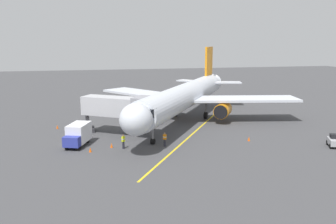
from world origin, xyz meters
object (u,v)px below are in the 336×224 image
(safety_cone_nose_left, at_px, (112,145))
(safety_cone_wing_starboard, at_px, (90,150))
(jet_bridge, at_px, (122,108))
(tug_near_nose, at_px, (335,141))
(airplane, at_px, (186,96))
(box_truck_portside, at_px, (78,135))
(ground_crew_wing_walker, at_px, (165,139))
(safety_cone_nose_right, at_px, (249,139))
(ground_crew_marshaller, at_px, (123,141))
(safety_cone_wing_port, at_px, (57,127))

(safety_cone_nose_left, bearing_deg, safety_cone_wing_starboard, 25.94)
(jet_bridge, height_order, tug_near_nose, jet_bridge)
(airplane, distance_m, safety_cone_wing_starboard, 20.30)
(box_truck_portside, relative_size, safety_cone_nose_left, 9.08)
(ground_crew_wing_walker, height_order, safety_cone_nose_right, ground_crew_wing_walker)
(ground_crew_marshaller, bearing_deg, ground_crew_wing_walker, 177.66)
(jet_bridge, relative_size, safety_cone_nose_right, 19.23)
(ground_crew_marshaller, xyz_separation_m, safety_cone_wing_port, (8.32, -11.92, -0.61))
(safety_cone_nose_right, bearing_deg, ground_crew_marshaller, -1.28)
(jet_bridge, relative_size, ground_crew_wing_walker, 6.19)
(box_truck_portside, relative_size, safety_cone_wing_starboard, 9.08)
(tug_near_nose, distance_m, safety_cone_nose_left, 26.77)
(ground_crew_marshaller, xyz_separation_m, safety_cone_wing_starboard, (3.83, 0.43, -0.61))
(ground_crew_wing_walker, height_order, box_truck_portside, box_truck_portside)
(ground_crew_wing_walker, height_order, safety_cone_wing_starboard, ground_crew_wing_walker)
(jet_bridge, bearing_deg, safety_cone_wing_starboard, 55.83)
(ground_crew_marshaller, distance_m, safety_cone_nose_right, 15.91)
(ground_crew_wing_walker, bearing_deg, safety_cone_nose_right, 179.20)
(ground_crew_marshaller, bearing_deg, safety_cone_nose_right, 178.72)
(ground_crew_marshaller, distance_m, safety_cone_wing_starboard, 3.91)
(airplane, bearing_deg, safety_cone_nose_left, 43.16)
(ground_crew_wing_walker, relative_size, safety_cone_wing_starboard, 3.11)
(safety_cone_wing_port, bearing_deg, airplane, -178.00)
(safety_cone_nose_left, xyz_separation_m, safety_cone_wing_port, (6.99, -11.13, 0.00))
(ground_crew_wing_walker, distance_m, safety_cone_nose_left, 6.38)
(safety_cone_nose_left, relative_size, safety_cone_wing_starboard, 1.00)
(airplane, xyz_separation_m, safety_cone_wing_starboard, (15.10, 13.03, -3.73))
(safety_cone_wing_starboard, bearing_deg, safety_cone_wing_port, -70.03)
(safety_cone_nose_right, relative_size, safety_cone_wing_port, 1.00)
(airplane, distance_m, ground_crew_marshaller, 17.19)
(ground_crew_marshaller, relative_size, safety_cone_wing_port, 3.11)
(tug_near_nose, bearing_deg, safety_cone_nose_left, -12.72)
(ground_crew_wing_walker, xyz_separation_m, safety_cone_nose_right, (-10.96, 0.15, -0.61))
(box_truck_portside, height_order, safety_cone_wing_starboard, box_truck_portside)
(safety_cone_nose_right, bearing_deg, airplane, -70.36)
(safety_cone_nose_left, bearing_deg, ground_crew_wing_walker, 171.07)
(safety_cone_nose_left, distance_m, safety_cone_wing_starboard, 2.78)
(airplane, relative_size, safety_cone_nose_left, 64.74)
(jet_bridge, distance_m, ground_crew_wing_walker, 8.17)
(safety_cone_nose_right, bearing_deg, box_truck_portside, -7.79)
(airplane, distance_m, box_truck_portside, 19.50)
(tug_near_nose, relative_size, safety_cone_nose_left, 4.95)
(ground_crew_wing_walker, distance_m, safety_cone_nose_right, 10.97)
(safety_cone_wing_port, xyz_separation_m, safety_cone_wing_starboard, (-4.49, 12.35, 0.00))
(safety_cone_nose_left, bearing_deg, safety_cone_nose_right, 176.22)
(ground_crew_marshaller, xyz_separation_m, tug_near_nose, (-24.77, 5.11, -0.18))
(ground_crew_wing_walker, relative_size, safety_cone_nose_right, 3.11)
(box_truck_portside, distance_m, safety_cone_nose_left, 4.40)
(jet_bridge, xyz_separation_m, safety_cone_wing_starboard, (4.43, 6.53, -3.49))
(airplane, relative_size, ground_crew_wing_walker, 20.82)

